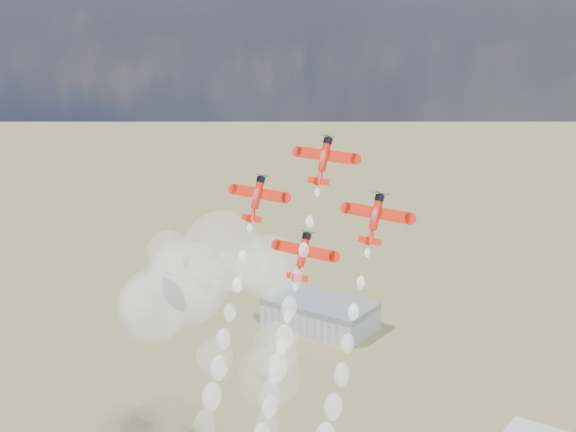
% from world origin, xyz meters
% --- Properties ---
extents(hangar, '(50.00, 28.00, 13.00)m').
position_xyz_m(hangar, '(-120.00, 180.00, 6.50)').
color(hangar, gray).
rests_on(hangar, ground).
extents(plane_lead, '(13.50, 6.30, 9.15)m').
position_xyz_m(plane_lead, '(-14.32, 11.53, 120.15)').
color(plane_lead, red).
rests_on(plane_lead, ground).
extents(plane_left, '(13.50, 6.30, 9.15)m').
position_xyz_m(plane_left, '(-27.94, 7.84, 111.36)').
color(plane_left, red).
rests_on(plane_left, ground).
extents(plane_right, '(13.50, 6.30, 9.15)m').
position_xyz_m(plane_right, '(-0.71, 7.84, 111.36)').
color(plane_right, red).
rests_on(plane_right, ground).
extents(plane_slot, '(13.50, 6.30, 9.15)m').
position_xyz_m(plane_slot, '(-14.32, 4.16, 102.57)').
color(plane_slot, red).
rests_on(plane_slot, ground).
extents(smoke_trail_lead, '(5.56, 25.24, 55.87)m').
position_xyz_m(smoke_trail_lead, '(-14.22, -8.59, 72.43)').
color(smoke_trail_lead, white).
rests_on(smoke_trail_lead, plane_lead).
extents(drifted_smoke_cloud, '(65.05, 39.43, 51.05)m').
position_xyz_m(drifted_smoke_cloud, '(-60.38, 27.93, 77.63)').
color(drifted_smoke_cloud, white).
rests_on(drifted_smoke_cloud, ground).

